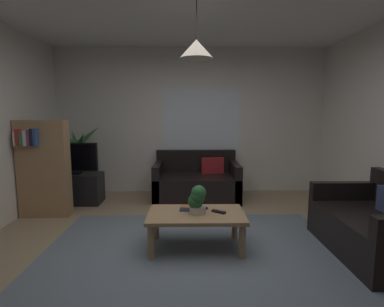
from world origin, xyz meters
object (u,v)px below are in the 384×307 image
(potted_palm_corner, at_px, (79,165))
(pendant_lamp, at_px, (196,49))
(couch_under_window, at_px, (197,183))
(book_on_table_0, at_px, (186,209))
(coffee_table, at_px, (196,218))
(book_on_table_1, at_px, (187,207))
(remote_on_table_0, at_px, (219,212))
(tv, at_px, (72,158))
(remote_on_table_1, at_px, (201,209))
(tv_stand, at_px, (74,188))
(bookshelf_corner, at_px, (43,168))
(potted_plant_on_table, at_px, (197,199))
(couch_right_side, at_px, (380,230))

(potted_palm_corner, height_order, pendant_lamp, pendant_lamp)
(couch_under_window, bearing_deg, book_on_table_0, -95.41)
(coffee_table, xyz_separation_m, potted_palm_corner, (-2.07, 2.17, 0.23))
(couch_under_window, height_order, book_on_table_0, couch_under_window)
(book_on_table_1, height_order, remote_on_table_0, book_on_table_1)
(tv, bearing_deg, remote_on_table_1, -37.90)
(remote_on_table_0, height_order, tv_stand, tv_stand)
(remote_on_table_1, relative_size, tv, 0.19)
(couch_under_window, xyz_separation_m, pendant_lamp, (-0.06, -1.96, 1.87))
(coffee_table, bearing_deg, couch_under_window, 88.10)
(bookshelf_corner, bearing_deg, potted_plant_on_table, -27.07)
(coffee_table, bearing_deg, book_on_table_1, 133.70)
(remote_on_table_0, relative_size, pendant_lamp, 0.25)
(remote_on_table_0, distance_m, tv, 2.82)
(potted_palm_corner, bearing_deg, tv, -80.57)
(tv, bearing_deg, potted_plant_on_table, -40.68)
(tv, bearing_deg, pendant_lamp, -40.45)
(tv_stand, distance_m, potted_palm_corner, 0.57)
(couch_right_side, distance_m, potted_plant_on_table, 1.96)
(book_on_table_1, distance_m, tv_stand, 2.49)
(book_on_table_1, xyz_separation_m, bookshelf_corner, (-2.08, 0.99, 0.28))
(book_on_table_0, bearing_deg, book_on_table_1, 41.60)
(book_on_table_1, bearing_deg, bookshelf_corner, 154.46)
(couch_under_window, bearing_deg, remote_on_table_1, -90.28)
(couch_right_side, xyz_separation_m, remote_on_table_0, (-1.69, 0.17, 0.15))
(couch_right_side, xyz_separation_m, potted_plant_on_table, (-1.93, 0.15, 0.30))
(pendant_lamp, bearing_deg, couch_under_window, 88.10)
(coffee_table, xyz_separation_m, remote_on_table_1, (0.06, 0.10, 0.07))
(coffee_table, xyz_separation_m, bookshelf_corner, (-2.17, 1.09, 0.37))
(remote_on_table_0, distance_m, bookshelf_corner, 2.67)
(remote_on_table_1, bearing_deg, pendant_lamp, 121.29)
(tv, bearing_deg, coffee_table, -40.45)
(remote_on_table_1, distance_m, bookshelf_corner, 2.46)
(book_on_table_0, height_order, remote_on_table_1, book_on_table_0)
(couch_right_side, relative_size, tv, 1.66)
(couch_under_window, relative_size, tv_stand, 1.62)
(couch_under_window, height_order, tv, tv)
(coffee_table, distance_m, pendant_lamp, 1.80)
(book_on_table_0, height_order, potted_palm_corner, potted_palm_corner)
(couch_under_window, height_order, remote_on_table_1, couch_under_window)
(potted_plant_on_table, bearing_deg, couch_right_side, -4.34)
(book_on_table_0, bearing_deg, pendant_lamp, -37.62)
(couch_under_window, distance_m, tv_stand, 2.06)
(tv, bearing_deg, book_on_table_1, -40.13)
(potted_plant_on_table, relative_size, tv, 0.38)
(potted_palm_corner, bearing_deg, potted_plant_on_table, -46.61)
(couch_under_window, bearing_deg, tv_stand, -173.25)
(book_on_table_0, bearing_deg, potted_palm_corner, 133.10)
(couch_right_side, relative_size, bookshelf_corner, 0.98)
(coffee_table, distance_m, tv, 2.64)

